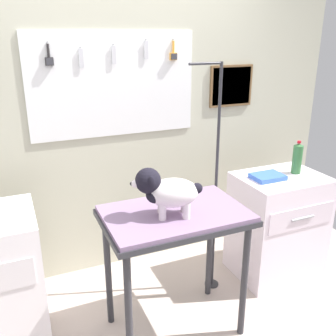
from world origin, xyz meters
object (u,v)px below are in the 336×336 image
(grooming_table, at_px, (175,226))
(soda_bottle, at_px, (297,158))
(grooming_arm, at_px, (215,192))
(dog, at_px, (166,191))
(cabinet_right, at_px, (277,225))

(grooming_table, xyz_separation_m, soda_bottle, (1.20, 0.30, 0.21))
(grooming_table, height_order, grooming_arm, grooming_arm)
(dog, height_order, soda_bottle, dog)
(grooming_table, bearing_deg, grooming_arm, 33.76)
(dog, xyz_separation_m, soda_bottle, (1.28, 0.33, -0.06))
(cabinet_right, bearing_deg, soda_bottle, 7.29)
(grooming_arm, height_order, cabinet_right, grooming_arm)
(grooming_arm, distance_m, soda_bottle, 0.76)
(grooming_table, height_order, soda_bottle, soda_bottle)
(grooming_arm, relative_size, soda_bottle, 6.55)
(soda_bottle, bearing_deg, cabinet_right, -172.71)
(grooming_arm, bearing_deg, cabinet_right, -2.81)
(soda_bottle, bearing_deg, grooming_arm, 179.24)
(grooming_table, relative_size, dog, 2.16)
(grooming_table, relative_size, soda_bottle, 3.37)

